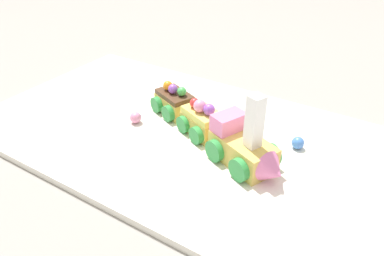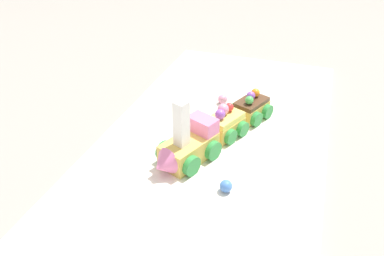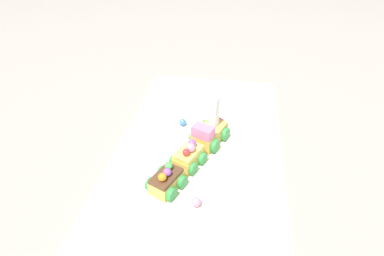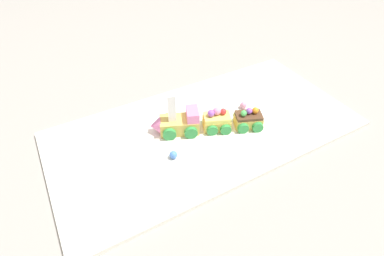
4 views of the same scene
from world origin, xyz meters
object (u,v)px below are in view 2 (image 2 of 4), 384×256
(cake_train_locomotive, at_px, (186,147))
(gumball_pink, at_px, (223,99))
(cake_car_lemon, at_px, (225,124))
(gumball_blue, at_px, (226,186))
(cake_car_chocolate, at_px, (251,108))

(cake_train_locomotive, relative_size, gumball_pink, 6.66)
(cake_car_lemon, height_order, gumball_blue, cake_car_lemon)
(cake_train_locomotive, bearing_deg, gumball_blue, 81.34)
(gumball_blue, xyz_separation_m, gumball_pink, (-0.27, -0.08, 0.00))
(cake_car_lemon, height_order, gumball_pink, cake_car_lemon)
(cake_car_chocolate, bearing_deg, cake_car_lemon, -0.23)
(cake_car_chocolate, relative_size, gumball_blue, 4.42)
(gumball_blue, height_order, gumball_pink, same)
(gumball_pink, bearing_deg, cake_car_chocolate, 62.02)
(cake_car_chocolate, xyz_separation_m, gumball_blue, (0.23, 0.01, -0.01))
(cake_train_locomotive, xyz_separation_m, gumball_pink, (-0.22, 0.01, -0.02))
(cake_train_locomotive, distance_m, cake_car_chocolate, 0.20)
(cake_car_lemon, distance_m, gumball_blue, 0.16)
(cake_car_lemon, xyz_separation_m, gumball_blue, (0.15, 0.04, -0.01))
(cake_car_chocolate, bearing_deg, gumball_blue, 24.88)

